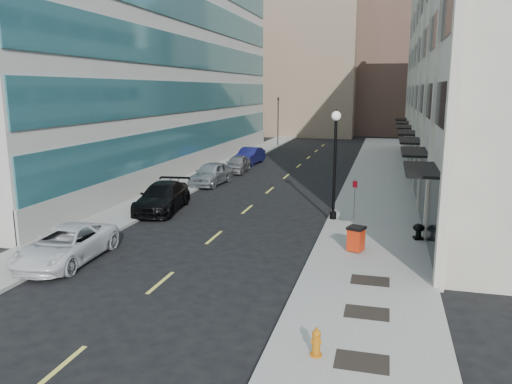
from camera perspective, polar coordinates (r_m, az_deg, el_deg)
The scene contains 23 objects.
ground at distance 17.68m, azimuth -13.68°, elevation -12.37°, with size 160.00×160.00×0.00m, color black.
sidewalk_right at distance 34.83m, azimuth 13.70°, elevation -0.30°, with size 5.00×80.00×0.15m, color gray.
sidewalk_left at distance 37.70m, azimuth -8.07°, elevation 0.81°, with size 3.00×80.00×0.15m, color gray.
building_left at distance 47.63m, azimuth -15.94°, elevation 14.72°, with size 16.14×46.00×20.00m.
skyline_tan_near at distance 83.26m, azimuth 6.70°, elevation 16.35°, with size 14.00×18.00×28.00m, color #7D6751.
skyline_brown at distance 86.68m, azimuth 15.42°, elevation 17.83°, with size 12.00×16.00×34.00m, color brown.
skyline_tan_far at distance 94.77m, azimuth 1.36°, elevation 14.03°, with size 12.00×14.00×22.00m, color #7D6751.
skyline_stone at distance 80.80m, azimuth 22.46°, elevation 12.87°, with size 10.00×14.00×20.00m, color beige.
grate_near at distance 13.97m, azimuth 12.01°, elevation -18.43°, with size 1.40×1.00×0.01m, color black.
grate_mid at distance 16.64m, azimuth 12.55°, elevation -13.31°, with size 1.40×1.00×0.01m, color black.
grate_far at distance 19.22m, azimuth 12.91°, elevation -9.83°, with size 1.40×1.00×0.01m, color black.
road_centerline at distance 32.88m, azimuth 0.40°, elevation -0.79°, with size 0.15×68.20×0.01m.
traffic_signal at distance 63.57m, azimuth 2.55°, elevation 10.42°, with size 0.66×0.66×6.98m.
car_white_van at distance 22.35m, azimuth -20.90°, elevation -5.66°, with size 2.45×5.31×1.48m, color silver.
car_black_pickup at distance 30.08m, azimuth -10.65°, elevation -0.58°, with size 2.30×5.67×1.64m, color black.
car_silver_sedan at distance 37.87m, azimuth -5.15°, elevation 2.12°, with size 2.00×4.96×1.69m, color #9CA0A5.
car_blue_sedan at distance 48.16m, azimuth -0.75°, elevation 4.14°, with size 1.68×4.81×1.58m, color #151651.
car_grey_sedan at distance 43.43m, azimuth -2.14°, elevation 3.23°, with size 1.73×4.29×1.46m, color gray.
fire_hydrant at distance 13.86m, azimuth 6.90°, elevation -16.69°, with size 0.32×0.32×0.80m.
trash_bin at distance 22.23m, azimuth 11.36°, elevation -5.17°, with size 0.88×0.88×1.11m.
lamppost at distance 26.96m, azimuth 9.02°, elevation 4.18°, with size 0.50×0.50×5.97m.
sign_post at distance 27.43m, azimuth 11.22°, elevation -0.07°, with size 0.26×0.10×2.27m.
urn_planter at distance 24.77m, azimuth 18.09°, elevation -4.13°, with size 0.54×0.54×0.75m.
Camera 1 is at (7.93, -14.11, 7.10)m, focal length 35.00 mm.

